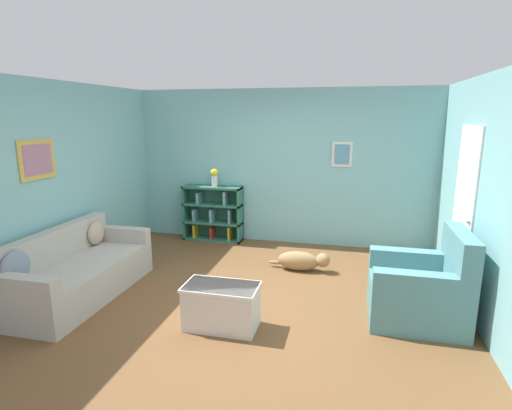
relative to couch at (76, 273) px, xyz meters
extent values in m
plane|color=brown|center=(2.04, 0.49, -0.30)|extent=(14.00, 14.00, 0.00)
cube|color=#7AB7BC|center=(2.04, 2.74, 1.00)|extent=(5.60, 0.10, 2.60)
cube|color=silver|center=(3.04, 2.68, 1.25)|extent=(0.32, 0.02, 0.40)
cube|color=#568EAD|center=(3.04, 2.67, 1.25)|extent=(0.24, 0.01, 0.32)
cube|color=#7AB7BC|center=(-0.51, 0.49, 1.00)|extent=(0.10, 5.00, 2.60)
cube|color=gold|center=(-0.45, 0.09, 1.35)|extent=(0.02, 0.56, 0.48)
cube|color=#A37089|center=(-0.44, 0.09, 1.35)|extent=(0.01, 0.44, 0.36)
cube|color=#7AB7BC|center=(4.59, 0.49, 1.00)|extent=(0.10, 5.00, 2.60)
cube|color=white|center=(4.53, 1.19, 0.73)|extent=(0.02, 0.84, 2.05)
sphere|color=tan|center=(4.50, 0.84, 0.70)|extent=(0.05, 0.05, 0.05)
cube|color=#ADA89E|center=(0.06, 0.00, -0.09)|extent=(0.86, 1.96, 0.42)
cube|color=#ADA89E|center=(-0.30, 0.00, 0.32)|extent=(0.16, 1.96, 0.39)
cube|color=#ADA89E|center=(0.06, -0.90, 0.22)|extent=(0.86, 0.16, 0.20)
cube|color=#ADA89E|center=(0.06, 0.90, 0.22)|extent=(0.86, 0.16, 0.20)
ellipsoid|color=slate|center=(-0.18, -0.68, 0.31)|extent=(0.14, 0.37, 0.37)
ellipsoid|color=tan|center=(-0.18, 0.69, 0.28)|extent=(0.14, 0.32, 0.32)
cube|color=#2D6B56|center=(0.36, 2.52, 0.19)|extent=(0.04, 0.30, 0.97)
cube|color=#2D6B56|center=(1.37, 2.52, 0.19)|extent=(0.04, 0.30, 0.97)
cube|color=#2D6B56|center=(0.86, 2.66, 0.19)|extent=(1.04, 0.02, 0.97)
cube|color=#2D6B56|center=(0.86, 2.52, -0.28)|extent=(1.04, 0.30, 0.04)
cube|color=#2D6B56|center=(0.86, 2.52, 0.03)|extent=(1.04, 0.30, 0.04)
cube|color=#2D6B56|center=(0.86, 2.52, 0.35)|extent=(1.04, 0.30, 0.04)
cube|color=#2D6B56|center=(0.86, 2.52, 0.65)|extent=(1.04, 0.30, 0.04)
cube|color=gold|center=(0.54, 2.51, -0.15)|extent=(0.03, 0.23, 0.25)
cube|color=#60939E|center=(0.54, 2.51, 0.15)|extent=(0.04, 0.23, 0.21)
cube|color=#60939E|center=(0.62, 2.51, 0.46)|extent=(0.04, 0.23, 0.19)
cube|color=#B22823|center=(0.86, 2.51, -0.17)|extent=(0.04, 0.23, 0.22)
cube|color=#60939E|center=(0.86, 2.51, 0.16)|extent=(0.05, 0.23, 0.23)
cube|color=#60939E|center=(1.11, 2.51, 0.48)|extent=(0.04, 0.23, 0.23)
cube|color=gold|center=(1.18, 2.51, -0.15)|extent=(0.03, 0.23, 0.25)
cube|color=#60939E|center=(1.20, 2.51, 0.16)|extent=(0.04, 0.23, 0.24)
cube|color=slate|center=(3.93, 0.34, -0.07)|extent=(0.96, 0.88, 0.44)
cube|color=slate|center=(4.32, 0.34, 0.43)|extent=(0.18, 0.88, 0.56)
cube|color=slate|center=(3.93, -0.01, 0.26)|extent=(0.96, 0.18, 0.22)
cube|color=slate|center=(3.93, 0.69, 0.26)|extent=(0.96, 0.18, 0.22)
cube|color=silver|center=(1.96, -0.31, -0.06)|extent=(0.74, 0.40, 0.46)
cube|color=white|center=(1.96, -0.31, 0.15)|extent=(0.77, 0.43, 0.03)
ellipsoid|color=#9E7A4C|center=(2.53, 1.45, -0.16)|extent=(0.59, 0.25, 0.28)
sphere|color=#9E7A4C|center=(2.87, 1.45, -0.12)|extent=(0.20, 0.20, 0.20)
ellipsoid|color=#9E7A4C|center=(2.18, 1.49, -0.23)|extent=(0.20, 0.05, 0.05)
cylinder|color=silver|center=(0.91, 2.52, 0.76)|extent=(0.10, 0.10, 0.18)
sphere|color=yellow|center=(0.91, 2.52, 0.91)|extent=(0.13, 0.13, 0.13)
camera|label=1|loc=(3.19, -3.91, 1.86)|focal=28.00mm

